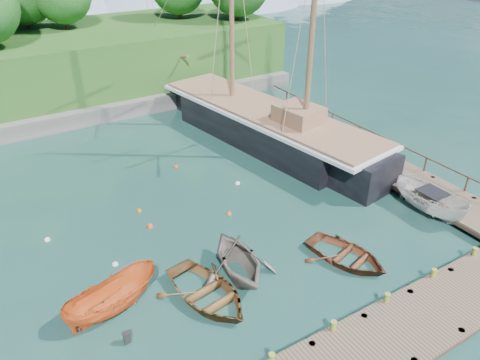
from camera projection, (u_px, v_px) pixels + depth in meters
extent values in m
plane|color=#193C2F|center=(279.00, 263.00, 23.25)|extent=(160.00, 160.00, 0.00)
cube|color=#443728|center=(412.00, 324.00, 19.07)|extent=(20.00, 3.20, 0.12)
cube|color=#31231A|center=(411.00, 326.00, 19.15)|extent=(20.00, 3.20, 0.20)
cube|color=#443728|center=(353.00, 148.00, 33.39)|extent=(3.20, 24.00, 0.12)
cube|color=#31231A|center=(353.00, 150.00, 33.47)|extent=(3.20, 24.00, 0.20)
cylinder|color=#31231A|center=(250.00, 108.00, 41.72)|extent=(0.28, 0.28, 1.10)
cylinder|color=#31231A|center=(273.00, 103.00, 42.90)|extent=(0.28, 0.28, 1.10)
cylinder|color=olive|center=(332.00, 340.00, 19.01)|extent=(0.26, 0.26, 0.45)
cylinder|color=olive|center=(384.00, 312.00, 20.37)|extent=(0.26, 0.26, 0.45)
cylinder|color=olive|center=(430.00, 287.00, 21.74)|extent=(0.26, 0.26, 0.45)
cylinder|color=olive|center=(470.00, 265.00, 23.10)|extent=(0.26, 0.26, 0.45)
imported|color=brown|center=(207.00, 299.00, 21.04)|extent=(4.20, 5.32, 0.99)
imported|color=#6C645B|center=(238.00, 275.00, 22.43)|extent=(4.28, 4.79, 2.28)
imported|color=#5D301B|center=(346.00, 261.00, 23.38)|extent=(4.15, 4.97, 0.89)
imported|color=#DC5B1F|center=(114.00, 311.00, 20.40)|extent=(4.71, 2.62, 1.72)
imported|color=silver|center=(428.00, 213.00, 27.13)|extent=(1.87, 4.81, 1.85)
cube|color=black|center=(265.00, 132.00, 35.33)|extent=(7.20, 15.80, 3.16)
cube|color=black|center=(191.00, 98.00, 41.82)|extent=(3.41, 5.14, 2.85)
cube|color=black|center=(359.00, 174.00, 29.55)|extent=(4.02, 4.40, 3.01)
cube|color=silver|center=(266.00, 113.00, 34.57)|extent=(7.98, 20.54, 0.25)
cube|color=brown|center=(266.00, 110.00, 34.44)|extent=(7.47, 20.04, 0.12)
cube|color=brown|center=(299.00, 114.00, 31.98)|extent=(2.90, 3.34, 1.20)
cylinder|color=brown|center=(167.00, 57.00, 42.73)|extent=(1.28, 6.85, 1.69)
cylinder|color=brown|center=(314.00, 6.00, 28.02)|extent=(0.36, 0.36, 15.47)
sphere|color=silver|center=(115.00, 265.00, 23.10)|extent=(0.32, 0.32, 0.32)
sphere|color=red|center=(150.00, 227.00, 25.91)|extent=(0.36, 0.36, 0.36)
sphere|color=orange|center=(229.00, 214.00, 27.00)|extent=(0.29, 0.29, 0.29)
sphere|color=silver|center=(237.00, 184.00, 30.05)|extent=(0.32, 0.32, 0.32)
sphere|color=#EA5B02|center=(139.00, 211.00, 27.29)|extent=(0.29, 0.29, 0.29)
sphere|color=#D24209|center=(176.00, 167.00, 32.05)|extent=(0.29, 0.29, 0.29)
sphere|color=white|center=(47.00, 240.00, 24.85)|extent=(0.31, 0.31, 0.31)
cube|color=#474744|center=(21.00, 124.00, 37.11)|extent=(50.00, 4.00, 1.40)
cube|color=#1E4D15|center=(2.00, 75.00, 40.38)|extent=(50.00, 14.00, 6.00)
cylinder|color=#382616|center=(239.00, 12.00, 46.02)|extent=(0.36, 0.36, 1.40)
cylinder|color=#382616|center=(66.00, 21.00, 42.35)|extent=(0.36, 0.36, 1.40)
cylinder|color=#382616|center=(27.00, 20.00, 42.59)|extent=(0.36, 0.36, 1.40)
cylinder|color=#382616|center=(235.00, 11.00, 46.84)|extent=(0.36, 0.36, 1.40)
cylinder|color=#382616|center=(180.00, 11.00, 46.68)|extent=(0.36, 0.36, 1.40)
cylinder|color=#382616|center=(6.00, 13.00, 45.79)|extent=(0.36, 0.36, 1.40)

